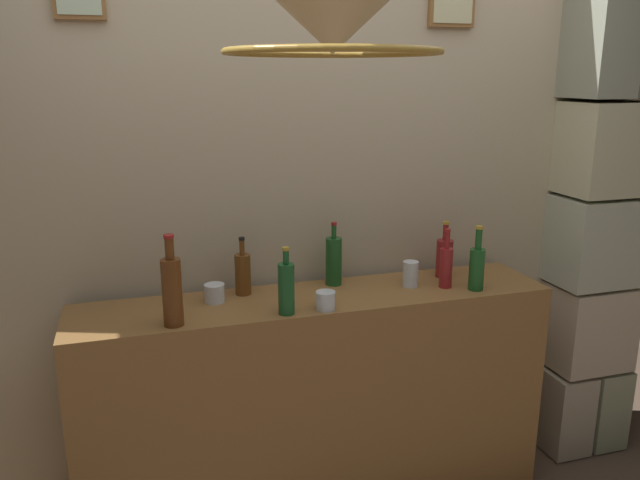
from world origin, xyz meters
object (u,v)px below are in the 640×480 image
object	(u,v)px
liquor_bottle_brandy	(444,257)
pendant_lamp	(333,5)
liquor_bottle_amaro	(286,288)
liquor_bottle_gin	(172,290)
liquor_bottle_rum	(477,266)
glass_tumbler_rocks	(411,274)
liquor_bottle_sherry	(446,266)
liquor_bottle_scotch	(334,260)
liquor_bottle_vermouth	(243,273)
glass_tumbler_highball	(326,301)
glass_tumbler_shot	(214,293)

from	to	relation	value
liquor_bottle_brandy	pendant_lamp	bearing A→B (deg)	-132.88
liquor_bottle_amaro	liquor_bottle_gin	world-z (taller)	liquor_bottle_gin
liquor_bottle_rum	glass_tumbler_rocks	distance (m)	0.27
liquor_bottle_rum	liquor_bottle_sherry	bearing A→B (deg)	148.70
liquor_bottle_brandy	pendant_lamp	size ratio (longest dim) A/B	0.42
liquor_bottle_brandy	liquor_bottle_scotch	distance (m)	0.50
liquor_bottle_vermouth	liquor_bottle_scotch	xyz separation A→B (m)	(0.39, 0.01, 0.02)
liquor_bottle_brandy	liquor_bottle_amaro	xyz separation A→B (m)	(-0.78, -0.23, 0.01)
liquor_bottle_rum	liquor_bottle_brandy	bearing A→B (deg)	103.02
pendant_lamp	liquor_bottle_brandy	bearing A→B (deg)	47.12
liquor_bottle_scotch	liquor_bottle_rum	xyz separation A→B (m)	(0.55, -0.24, -0.01)
liquor_bottle_vermouth	liquor_bottle_gin	world-z (taller)	liquor_bottle_gin
liquor_bottle_gin	glass_tumbler_highball	xyz separation A→B (m)	(0.57, -0.01, -0.10)
liquor_bottle_rum	glass_tumbler_shot	bearing A→B (deg)	170.76
liquor_bottle_brandy	liquor_bottle_amaro	size ratio (longest dim) A/B	0.97
liquor_bottle_brandy	liquor_bottle_gin	size ratio (longest dim) A/B	0.75
liquor_bottle_scotch	liquor_bottle_rum	size ratio (longest dim) A/B	1.00
liquor_bottle_gin	glass_tumbler_shot	bearing A→B (deg)	48.66
glass_tumbler_rocks	glass_tumbler_highball	distance (m)	0.45
glass_tumbler_shot	pendant_lamp	distance (m)	1.32
glass_tumbler_highball	liquor_bottle_gin	bearing A→B (deg)	178.69
liquor_bottle_scotch	pendant_lamp	size ratio (longest dim) A/B	0.46
liquor_bottle_gin	glass_tumbler_rocks	distance (m)	1.01
liquor_bottle_vermouth	liquor_bottle_sherry	distance (m)	0.85
glass_tumbler_highball	glass_tumbler_shot	bearing A→B (deg)	152.13
liquor_bottle_vermouth	pendant_lamp	world-z (taller)	pendant_lamp
liquor_bottle_vermouth	liquor_bottle_gin	distance (m)	0.39
liquor_bottle_brandy	glass_tumbler_rocks	world-z (taller)	liquor_bottle_brandy
liquor_bottle_scotch	liquor_bottle_gin	bearing A→B (deg)	-159.28
liquor_bottle_scotch	liquor_bottle_gin	size ratio (longest dim) A/B	0.81
liquor_bottle_scotch	pendant_lamp	bearing A→B (deg)	-108.67
liquor_bottle_scotch	pendant_lamp	world-z (taller)	pendant_lamp
liquor_bottle_brandy	liquor_bottle_rum	distance (m)	0.20
liquor_bottle_scotch	glass_tumbler_rocks	size ratio (longest dim) A/B	2.50
glass_tumbler_rocks	pendant_lamp	world-z (taller)	pendant_lamp
liquor_bottle_amaro	glass_tumbler_rocks	bearing A→B (deg)	14.67
liquor_bottle_brandy	liquor_bottle_rum	world-z (taller)	liquor_bottle_rum
liquor_bottle_gin	pendant_lamp	distance (m)	1.17
liquor_bottle_sherry	glass_tumbler_shot	distance (m)	0.96
liquor_bottle_amaro	glass_tumbler_rocks	size ratio (longest dim) A/B	2.38
liquor_bottle_vermouth	glass_tumbler_highball	distance (m)	0.38
liquor_bottle_gin	pendant_lamp	bearing A→B (deg)	-59.78
liquor_bottle_sherry	pendant_lamp	bearing A→B (deg)	-135.30
liquor_bottle_rum	glass_tumbler_rocks	xyz separation A→B (m)	(-0.24, 0.12, -0.05)
liquor_bottle_vermouth	glass_tumbler_highball	world-z (taller)	liquor_bottle_vermouth
liquor_bottle_sherry	pendant_lamp	world-z (taller)	pendant_lamp
liquor_bottle_amaro	glass_tumbler_shot	distance (m)	0.32
glass_tumbler_shot	liquor_bottle_brandy	bearing A→B (deg)	1.32
liquor_bottle_gin	glass_tumbler_rocks	xyz separation A→B (m)	(0.99, 0.14, -0.08)
liquor_bottle_brandy	liquor_bottle_vermouth	bearing A→B (deg)	177.83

